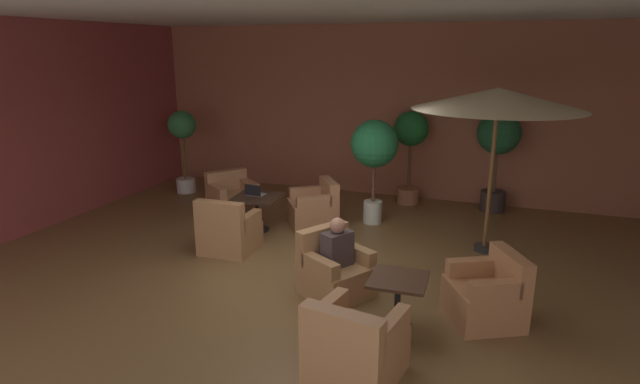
{
  "coord_description": "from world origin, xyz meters",
  "views": [
    {
      "loc": [
        2.34,
        -6.04,
        3.04
      ],
      "look_at": [
        0.0,
        0.45,
        1.1
      ],
      "focal_mm": 28.8,
      "sensor_mm": 36.0,
      "label": 1
    }
  ],
  "objects_px": {
    "armchair_front_right_east": "(487,296)",
    "armchair_front_right_south": "(335,272)",
    "patio_umbrella_tall_red": "(498,100)",
    "patron_blue_shirt": "(337,245)",
    "armchair_front_left_south": "(232,199)",
    "cafe_table_front_right": "(398,291)",
    "armchair_front_right_north": "(355,348)",
    "potted_tree_left_corner": "(374,149)",
    "potted_tree_mid_left": "(183,137)",
    "open_laptop": "(254,192)",
    "cafe_table_front_left": "(257,204)",
    "armchair_front_left_north": "(229,232)",
    "iced_drink_cup": "(256,192)",
    "armchair_front_left_east": "(315,209)",
    "potted_tree_right_corner": "(411,140)",
    "potted_tree_mid_right": "(498,143)"
  },
  "relations": [
    {
      "from": "armchair_front_right_east",
      "to": "armchair_front_right_south",
      "type": "height_order",
      "value": "armchair_front_right_south"
    },
    {
      "from": "patio_umbrella_tall_red",
      "to": "patron_blue_shirt",
      "type": "height_order",
      "value": "patio_umbrella_tall_red"
    },
    {
      "from": "armchair_front_left_south",
      "to": "cafe_table_front_right",
      "type": "xyz_separation_m",
      "value": [
        3.74,
        -2.97,
        0.14
      ]
    },
    {
      "from": "armchair_front_right_north",
      "to": "potted_tree_left_corner",
      "type": "height_order",
      "value": "potted_tree_left_corner"
    },
    {
      "from": "armchair_front_right_north",
      "to": "potted_tree_mid_left",
      "type": "xyz_separation_m",
      "value": [
        -5.3,
        5.08,
        0.89
      ]
    },
    {
      "from": "open_laptop",
      "to": "cafe_table_front_right",
      "type": "bearing_deg",
      "value": -39.11
    },
    {
      "from": "cafe_table_front_left",
      "to": "patio_umbrella_tall_red",
      "type": "bearing_deg",
      "value": 5.42
    },
    {
      "from": "armchair_front_left_south",
      "to": "patron_blue_shirt",
      "type": "bearing_deg",
      "value": -40.47
    },
    {
      "from": "armchair_front_left_north",
      "to": "potted_tree_mid_left",
      "type": "xyz_separation_m",
      "value": [
        -2.6,
        2.71,
        0.9
      ]
    },
    {
      "from": "iced_drink_cup",
      "to": "armchair_front_right_north",
      "type": "bearing_deg",
      "value": -51.45
    },
    {
      "from": "armchair_front_left_north",
      "to": "armchair_front_right_south",
      "type": "height_order",
      "value": "armchair_front_left_north"
    },
    {
      "from": "cafe_table_front_right",
      "to": "armchair_front_right_north",
      "type": "height_order",
      "value": "armchair_front_right_north"
    },
    {
      "from": "armchair_front_right_south",
      "to": "patio_umbrella_tall_red",
      "type": "height_order",
      "value": "patio_umbrella_tall_red"
    },
    {
      "from": "armchair_front_right_north",
      "to": "armchair_front_right_east",
      "type": "xyz_separation_m",
      "value": [
        1.13,
        1.54,
        -0.0
      ]
    },
    {
      "from": "potted_tree_left_corner",
      "to": "patron_blue_shirt",
      "type": "distance_m",
      "value": 3.0
    },
    {
      "from": "patio_umbrella_tall_red",
      "to": "iced_drink_cup",
      "type": "xyz_separation_m",
      "value": [
        -3.8,
        -0.27,
        -1.67
      ]
    },
    {
      "from": "potted_tree_mid_left",
      "to": "patron_blue_shirt",
      "type": "height_order",
      "value": "potted_tree_mid_left"
    },
    {
      "from": "armchair_front_left_east",
      "to": "armchair_front_right_east",
      "type": "distance_m",
      "value": 3.88
    },
    {
      "from": "cafe_table_front_right",
      "to": "potted_tree_right_corner",
      "type": "xyz_separation_m",
      "value": [
        -0.77,
        4.86,
        0.85
      ]
    },
    {
      "from": "armchair_front_left_south",
      "to": "potted_tree_left_corner",
      "type": "height_order",
      "value": "potted_tree_left_corner"
    },
    {
      "from": "cafe_table_front_right",
      "to": "armchair_front_right_east",
      "type": "relative_size",
      "value": 0.63
    },
    {
      "from": "armchair_front_left_east",
      "to": "potted_tree_right_corner",
      "type": "height_order",
      "value": "potted_tree_right_corner"
    },
    {
      "from": "armchair_front_left_east",
      "to": "armchair_front_right_east",
      "type": "xyz_separation_m",
      "value": [
        3.01,
        -2.44,
        0.01
      ]
    },
    {
      "from": "potted_tree_mid_right",
      "to": "iced_drink_cup",
      "type": "height_order",
      "value": "potted_tree_mid_right"
    },
    {
      "from": "armchair_front_left_south",
      "to": "potted_tree_right_corner",
      "type": "distance_m",
      "value": 3.66
    },
    {
      "from": "cafe_table_front_right",
      "to": "potted_tree_mid_left",
      "type": "bearing_deg",
      "value": 143.64
    },
    {
      "from": "cafe_table_front_left",
      "to": "armchair_front_right_east",
      "type": "bearing_deg",
      "value": -25.88
    },
    {
      "from": "armchair_front_left_east",
      "to": "potted_tree_left_corner",
      "type": "relative_size",
      "value": 0.57
    },
    {
      "from": "armchair_front_right_east",
      "to": "armchair_front_left_north",
      "type": "bearing_deg",
      "value": 167.61
    },
    {
      "from": "armchair_front_right_south",
      "to": "patio_umbrella_tall_red",
      "type": "distance_m",
      "value": 3.44
    },
    {
      "from": "armchair_front_right_south",
      "to": "potted_tree_left_corner",
      "type": "xyz_separation_m",
      "value": [
        -0.24,
        2.89,
        1.05
      ]
    },
    {
      "from": "armchair_front_left_east",
      "to": "potted_tree_right_corner",
      "type": "relative_size",
      "value": 0.57
    },
    {
      "from": "cafe_table_front_right",
      "to": "armchair_front_right_east",
      "type": "bearing_deg",
      "value": 28.01
    },
    {
      "from": "iced_drink_cup",
      "to": "armchair_front_left_north",
      "type": "bearing_deg",
      "value": -85.95
    },
    {
      "from": "cafe_table_front_right",
      "to": "iced_drink_cup",
      "type": "height_order",
      "value": "iced_drink_cup"
    },
    {
      "from": "armchair_front_left_north",
      "to": "open_laptop",
      "type": "relative_size",
      "value": 2.68
    },
    {
      "from": "armchair_front_right_east",
      "to": "armchair_front_left_east",
      "type": "bearing_deg",
      "value": 140.97
    },
    {
      "from": "cafe_table_front_left",
      "to": "armchair_front_left_south",
      "type": "bearing_deg",
      "value": 143.81
    },
    {
      "from": "armchair_front_right_east",
      "to": "potted_tree_left_corner",
      "type": "distance_m",
      "value": 3.75
    },
    {
      "from": "cafe_table_front_right",
      "to": "iced_drink_cup",
      "type": "bearing_deg",
      "value": 140.53
    },
    {
      "from": "patio_umbrella_tall_red",
      "to": "armchair_front_right_south",
      "type": "bearing_deg",
      "value": -128.58
    },
    {
      "from": "potted_tree_mid_right",
      "to": "open_laptop",
      "type": "xyz_separation_m",
      "value": [
        -3.86,
        -2.48,
        -0.67
      ]
    },
    {
      "from": "armchair_front_left_south",
      "to": "armchair_front_right_south",
      "type": "relative_size",
      "value": 1.05
    },
    {
      "from": "cafe_table_front_left",
      "to": "patio_umbrella_tall_red",
      "type": "xyz_separation_m",
      "value": [
        3.74,
        0.36,
        1.85
      ]
    },
    {
      "from": "cafe_table_front_left",
      "to": "potted_tree_left_corner",
      "type": "height_order",
      "value": "potted_tree_left_corner"
    },
    {
      "from": "armchair_front_left_south",
      "to": "potted_tree_mid_left",
      "type": "distance_m",
      "value": 2.25
    },
    {
      "from": "patron_blue_shirt",
      "to": "open_laptop",
      "type": "relative_size",
      "value": 1.92
    },
    {
      "from": "armchair_front_right_east",
      "to": "potted_tree_mid_left",
      "type": "bearing_deg",
      "value": 151.1
    },
    {
      "from": "armchair_front_left_north",
      "to": "armchair_front_left_east",
      "type": "bearing_deg",
      "value": 63.06
    },
    {
      "from": "patron_blue_shirt",
      "to": "armchair_front_right_north",
      "type": "bearing_deg",
      "value": -66.41
    }
  ]
}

